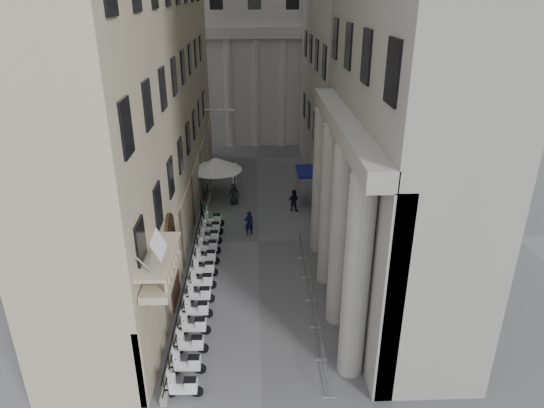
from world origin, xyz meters
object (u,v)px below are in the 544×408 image
(street_lamp, at_px, (211,146))
(pedestrian_a, at_px, (249,223))
(info_kiosk, at_px, (204,213))
(pedestrian_b, at_px, (293,200))
(security_tent, at_px, (215,164))
(scooter_0, at_px, (185,396))

(street_lamp, relative_size, pedestrian_a, 4.19)
(pedestrian_a, bearing_deg, info_kiosk, -43.10)
(pedestrian_a, bearing_deg, pedestrian_b, -146.60)
(security_tent, relative_size, street_lamp, 0.57)
(security_tent, relative_size, pedestrian_a, 2.40)
(scooter_0, bearing_deg, security_tent, 1.26)
(street_lamp, bearing_deg, info_kiosk, -92.60)
(security_tent, height_order, pedestrian_a, security_tent)
(scooter_0, height_order, security_tent, security_tent)
(street_lamp, xyz_separation_m, info_kiosk, (-0.29, -5.44, -3.71))
(info_kiosk, relative_size, pedestrian_a, 1.00)
(pedestrian_a, bearing_deg, security_tent, -84.17)
(pedestrian_a, height_order, pedestrian_b, pedestrian_a)
(pedestrian_a, bearing_deg, scooter_0, 64.34)
(security_tent, distance_m, pedestrian_a, 8.25)
(scooter_0, xyz_separation_m, street_lamp, (-0.45, 23.04, 4.66))
(scooter_0, xyz_separation_m, security_tent, (-0.15, 23.20, 3.05))
(security_tent, xyz_separation_m, pedestrian_a, (2.92, -7.42, -2.11))
(scooter_0, distance_m, pedestrian_b, 20.99)
(security_tent, height_order, street_lamp, street_lamp)
(security_tent, distance_m, info_kiosk, 6.01)
(street_lamp, relative_size, info_kiosk, 4.18)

